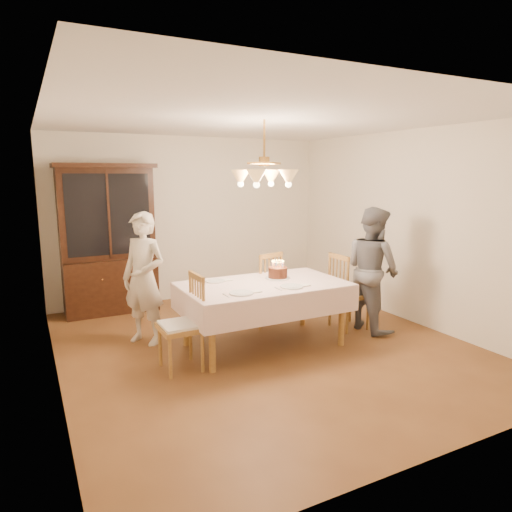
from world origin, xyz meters
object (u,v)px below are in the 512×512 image
dining_table (264,290)px  elderly_woman (144,278)px  china_hutch (108,242)px  chair_far_side (262,292)px  birthday_cake (278,273)px

dining_table → elderly_woman: bearing=148.6°
dining_table → china_hutch: china_hutch is taller
chair_far_side → birthday_cake: (-0.08, -0.56, 0.38)m
china_hutch → birthday_cake: (1.63, -2.11, -0.22)m
chair_far_side → elderly_woman: (-1.56, 0.04, 0.35)m
birthday_cake → chair_far_side: bearing=82.3°
dining_table → elderly_woman: size_ratio=1.20×
china_hutch → chair_far_side: 2.38m
chair_far_side → elderly_woman: 1.60m
china_hutch → elderly_woman: bearing=-84.5°
china_hutch → elderly_woman: 1.54m
chair_far_side → birthday_cake: 0.68m
chair_far_side → dining_table: bearing=-116.0°
dining_table → birthday_cake: size_ratio=6.33×
china_hutch → elderly_woman: (0.14, -1.51, -0.25)m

